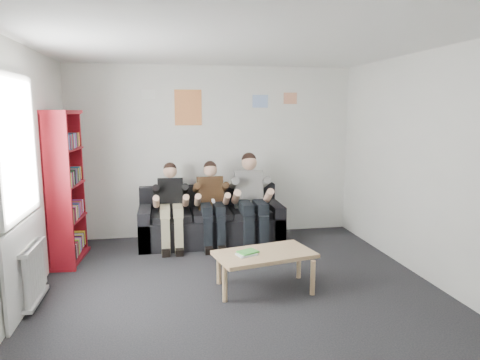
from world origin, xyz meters
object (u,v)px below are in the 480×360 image
Objects in this scene: person_left at (171,206)px; sofa at (211,222)px; coffee_table at (264,257)px; person_right at (251,200)px; bookshelf at (67,187)px; person_middle at (212,204)px.

sofa is at bearing 21.66° from person_left.
sofa is 1.73× the size of person_left.
coffee_table is 0.79× the size of person_right.
sofa is at bearing 19.93° from bookshelf.
coffee_table is at bearing -78.41° from sofa.
person_middle is (0.60, -0.00, 0.00)m from person_left.
coffee_table is (2.35, -1.39, -0.62)m from bookshelf.
person_right is at bearing 12.16° from bookshelf.
person_right is at bearing -5.47° from person_middle.
person_middle is at bearing 3.61° from person_left.
coffee_table is (0.39, -1.91, 0.08)m from sofa.
person_middle is 0.60m from person_right.
sofa is 1.71× the size of person_middle.
person_left is at bearing -162.03° from sofa.
person_left reaches higher than sofa.
sofa is 1.07× the size of bookshelf.
sofa is 0.38m from person_middle.
coffee_table is 2.00m from person_left.
coffee_table is at bearing -25.59° from bookshelf.
bookshelf is 2.02m from person_middle.
person_left is 0.99× the size of person_middle.
person_left reaches higher than coffee_table.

